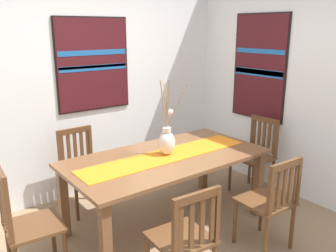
% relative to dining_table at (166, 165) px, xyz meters
% --- Properties ---
extents(wall_back, '(6.40, 0.12, 2.70)m').
position_rel_dining_table_xyz_m(wall_back, '(-0.17, 1.27, 0.70)').
color(wall_back, white).
rests_on(wall_back, ground_plane).
extents(wall_side, '(0.12, 6.40, 2.70)m').
position_rel_dining_table_xyz_m(wall_side, '(1.69, -0.59, 0.70)').
color(wall_side, white).
rests_on(wall_side, ground_plane).
extents(dining_table, '(1.97, 1.01, 0.75)m').
position_rel_dining_table_xyz_m(dining_table, '(0.00, 0.00, 0.00)').
color(dining_table, brown).
rests_on(dining_table, ground_plane).
extents(table_runner, '(1.81, 0.36, 0.01)m').
position_rel_dining_table_xyz_m(table_runner, '(0.00, 0.00, 0.10)').
color(table_runner, orange).
rests_on(table_runner, dining_table).
extents(centerpiece_vase, '(0.27, 0.21, 0.75)m').
position_rel_dining_table_xyz_m(centerpiece_vase, '(0.03, 0.03, 0.25)').
color(centerpiece_vase, silver).
rests_on(centerpiece_vase, dining_table).
extents(chair_0, '(0.43, 0.43, 0.90)m').
position_rel_dining_table_xyz_m(chair_0, '(-0.52, 0.86, -0.17)').
color(chair_0, brown).
rests_on(chair_0, ground_plane).
extents(chair_1, '(0.44, 0.44, 0.89)m').
position_rel_dining_table_xyz_m(chair_1, '(0.48, -0.89, -0.17)').
color(chair_1, brown).
rests_on(chair_1, ground_plane).
extents(chair_2, '(0.45, 0.45, 0.98)m').
position_rel_dining_table_xyz_m(chair_2, '(-1.36, 0.01, -0.16)').
color(chair_2, brown).
rests_on(chair_2, ground_plane).
extents(chair_3, '(0.45, 0.45, 0.90)m').
position_rel_dining_table_xyz_m(chair_3, '(-0.49, -0.88, -0.17)').
color(chair_3, brown).
rests_on(chair_3, ground_plane).
extents(chair_4, '(0.43, 0.43, 0.92)m').
position_rel_dining_table_xyz_m(chair_4, '(1.34, -0.03, -0.16)').
color(chair_4, brown).
rests_on(chair_4, ground_plane).
extents(painting_on_back_wall, '(0.90, 0.05, 1.06)m').
position_rel_dining_table_xyz_m(painting_on_back_wall, '(-0.15, 1.21, 0.90)').
color(painting_on_back_wall, black).
extents(painting_on_side_wall, '(0.05, 0.79, 1.30)m').
position_rel_dining_table_xyz_m(painting_on_side_wall, '(1.63, 0.24, 0.83)').
color(painting_on_side_wall, black).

